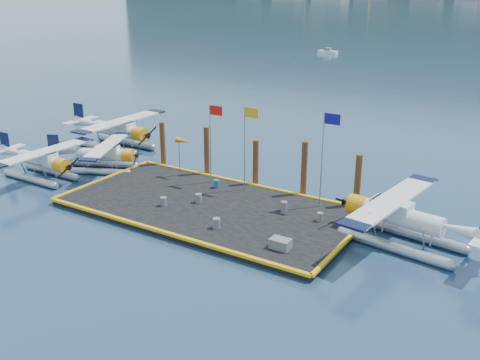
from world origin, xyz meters
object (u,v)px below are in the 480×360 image
object	(u,v)px
windsock	(184,142)
piling_1	(207,153)
seaplane_c	(119,132)
drum_3	(164,201)
flagpole_blue	(325,146)
drum_5	(216,184)
flagpole_red	(212,132)
drum_0	(199,198)
piling_3	(304,171)
seaplane_b	(103,156)
piling_4	(357,183)
drum_4	(320,217)
piling_0	(163,146)
drum_1	(216,223)
drum_2	(284,206)
seaplane_d	(397,219)
flagpole_yellow	(247,136)
seaplane_a	(42,163)
piling_2	(256,165)
crate	(280,244)

from	to	relation	value
windsock	piling_1	distance (m)	2.21
seaplane_c	drum_3	bearing A→B (deg)	55.26
flagpole_blue	windsock	distance (m)	11.81
drum_5	drum_3	bearing A→B (deg)	-102.95
seaplane_c	flagpole_red	size ratio (longest dim) A/B	1.76
drum_0	piling_3	bearing A→B (deg)	45.07
piling_1	windsock	bearing A→B (deg)	-122.66
seaplane_b	piling_4	bearing A→B (deg)	73.68
drum_4	windsock	world-z (taller)	windsock
flagpole_red	piling_0	size ratio (longest dim) A/B	1.50
flagpole_red	piling_1	bearing A→B (deg)	136.85
flagpole_blue	flagpole_red	bearing A→B (deg)	180.00
drum_1	drum_2	world-z (taller)	drum_1
seaplane_d	piling_1	bearing A→B (deg)	85.41
drum_3	flagpole_blue	xyz separation A→B (m)	(9.27, 5.53, 3.98)
piling_1	piling_4	size ratio (longest dim) A/B	1.05
seaplane_c	piling_4	size ratio (longest dim) A/B	2.65
seaplane_b	piling_0	world-z (taller)	piling_0
drum_5	flagpole_blue	world-z (taller)	flagpole_blue
drum_3	piling_4	xyz separation A→B (m)	(11.08, 7.13, 1.29)
seaplane_c	drum_5	xyz separation A→B (m)	(14.27, -4.63, -0.94)
drum_5	flagpole_yellow	xyz separation A→B (m)	(2.18, 0.76, 3.80)
piling_3	piling_0	bearing A→B (deg)	180.00
piling_0	drum_3	bearing A→B (deg)	-50.29
seaplane_b	drum_0	xyz separation A→B (m)	(11.37, -2.24, -0.59)
drum_3	drum_4	xyz separation A→B (m)	(10.09, 3.32, -0.02)
drum_0	seaplane_d	bearing A→B (deg)	7.97
seaplane_a	flagpole_blue	bearing A→B (deg)	104.93
drum_1	flagpole_yellow	distance (m)	7.82
seaplane_a	drum_4	xyz separation A→B (m)	(22.36, 3.39, -0.72)
seaplane_a	drum_4	size ratio (longest dim) A/B	15.73
seaplane_b	drum_2	distance (m)	17.07
seaplane_a	flagpole_red	bearing A→B (deg)	114.40
seaplane_b	flagpole_blue	xyz separation A→B (m)	(18.96, 1.56, 3.38)
seaplane_a	piling_4	bearing A→B (deg)	107.50
drum_4	drum_5	size ratio (longest dim) A/B	0.93
seaplane_a	windsock	xyz separation A→B (m)	(9.82, 5.60, 1.83)
drum_0	windsock	world-z (taller)	windsock
windsock	piling_3	bearing A→B (deg)	9.53
seaplane_b	piling_4	world-z (taller)	piling_4
seaplane_d	piling_0	distance (m)	21.11
drum_0	drum_1	bearing A→B (deg)	-39.27
seaplane_a	drum_3	xyz separation A→B (m)	(12.27, 0.07, -0.69)
seaplane_c	piling_2	xyz separation A→B (m)	(16.25, -2.27, 0.25)
drum_4	piling_3	world-z (taller)	piling_3
drum_2	piling_2	xyz separation A→B (m)	(-4.29, 3.55, 1.18)
piling_4	flagpole_yellow	bearing A→B (deg)	-168.40
crate	piling_0	bearing A→B (deg)	151.51
piling_2	drum_1	bearing A→B (deg)	-76.10
drum_4	piling_3	size ratio (longest dim) A/B	0.13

